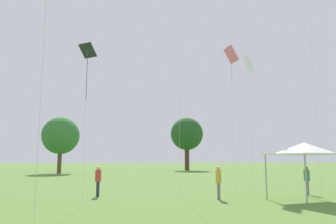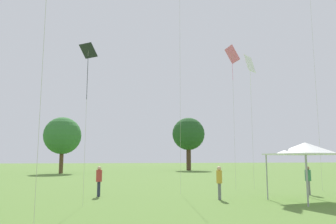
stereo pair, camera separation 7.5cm
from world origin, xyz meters
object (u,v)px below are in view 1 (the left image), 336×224
at_px(kite_4, 87,57).
at_px(distant_tree_0, 61,136).
at_px(person_standing_3, 307,178).
at_px(kite_5, 231,57).
at_px(person_standing_0, 218,179).
at_px(distant_tree_1, 187,134).
at_px(person_standing_1, 98,178).
at_px(canopy_tent, 304,149).
at_px(kite_1, 249,66).

height_order(kite_4, distant_tree_0, distant_tree_0).
distance_m(person_standing_3, kite_5, 10.04).
relative_size(person_standing_0, distant_tree_0, 0.21).
xyz_separation_m(person_standing_3, kite_4, (-13.18, -1.92, 6.13)).
xyz_separation_m(kite_5, distant_tree_0, (-14.85, 28.80, -4.19)).
distance_m(person_standing_3, distant_tree_1, 41.60).
xyz_separation_m(person_standing_3, distant_tree_1, (3.99, 41.03, 5.64)).
bearing_deg(person_standing_1, canopy_tent, -21.86).
height_order(person_standing_1, kite_5, kite_5).
bearing_deg(kite_4, person_standing_1, -15.91).
bearing_deg(person_standing_0, kite_4, 70.76).
distance_m(person_standing_1, distant_tree_0, 31.84).
bearing_deg(kite_5, person_standing_3, -102.85).
relative_size(kite_5, distant_tree_0, 1.26).
distance_m(canopy_tent, distant_tree_1, 44.25).
bearing_deg(person_standing_1, distant_tree_1, 68.39).
height_order(person_standing_1, canopy_tent, canopy_tent).
distance_m(kite_1, kite_4, 13.20).
distance_m(canopy_tent, distant_tree_0, 39.04).
bearing_deg(person_standing_1, kite_4, -99.79).
xyz_separation_m(kite_1, kite_5, (-1.37, 0.08, 0.62)).
bearing_deg(distant_tree_1, distant_tree_0, -159.54).
relative_size(person_standing_0, canopy_tent, 0.49).
bearing_deg(distant_tree_0, kite_4, -82.49).
height_order(person_standing_3, kite_4, kite_4).
xyz_separation_m(kite_1, distant_tree_1, (5.55, 37.01, -2.42)).
bearing_deg(canopy_tent, kite_1, 86.99).
distance_m(person_standing_0, kite_1, 10.52).
bearing_deg(kite_4, kite_5, -64.55).
bearing_deg(kite_1, distant_tree_0, 124.82).
relative_size(person_standing_1, person_standing_3, 1.01).
bearing_deg(person_standing_0, person_standing_3, -106.57).
xyz_separation_m(person_standing_1, person_standing_3, (12.46, -1.83, -0.02)).
bearing_deg(distant_tree_0, person_standing_1, -80.29).
xyz_separation_m(kite_4, distant_tree_1, (17.17, 42.94, -0.48)).
xyz_separation_m(person_standing_0, distant_tree_0, (-11.65, 33.95, 4.45)).
relative_size(kite_1, kite_4, 1.27).
bearing_deg(person_standing_3, canopy_tent, 98.60).
xyz_separation_m(canopy_tent, kite_5, (-1.02, 6.75, 7.03)).
xyz_separation_m(person_standing_1, distant_tree_0, (-5.31, 31.07, 4.48)).
height_order(person_standing_0, distant_tree_0, distant_tree_0).
distance_m(kite_5, distant_tree_1, 37.69).
bearing_deg(kite_1, distant_tree_1, 86.98).
distance_m(kite_1, distant_tree_0, 33.32).
bearing_deg(distant_tree_1, kite_5, -100.61).
height_order(kite_4, distant_tree_1, distant_tree_1).
bearing_deg(kite_5, person_standing_1, 145.08).
bearing_deg(kite_4, person_standing_0, -87.93).
xyz_separation_m(canopy_tent, kite_1, (0.35, 6.67, 6.40)).
relative_size(kite_4, distant_tree_1, 0.80).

